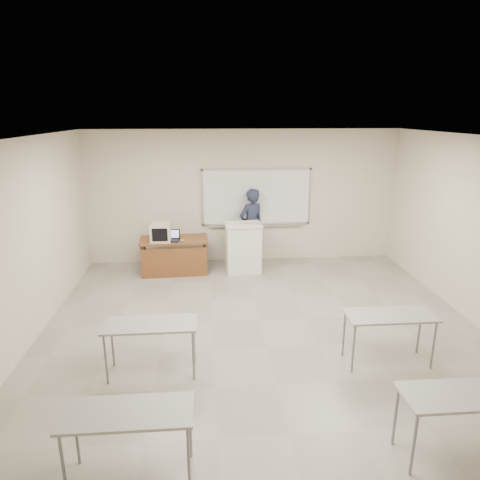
{
  "coord_description": "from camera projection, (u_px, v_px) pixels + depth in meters",
  "views": [
    {
      "loc": [
        -0.84,
        -5.55,
        3.34
      ],
      "look_at": [
        -0.22,
        2.2,
        1.02
      ],
      "focal_mm": 32.0,
      "sensor_mm": 36.0,
      "label": 1
    }
  ],
  "objects": [
    {
      "name": "instructor_desk",
      "position": [
        174.0,
        249.0,
        9.09
      ],
      "size": [
        1.44,
        0.72,
        0.75
      ],
      "rotation": [
        0.0,
        0.0,
        0.05
      ],
      "color": "brown",
      "rests_on": "floor"
    },
    {
      "name": "crt_monitor",
      "position": [
        161.0,
        232.0,
        8.94
      ],
      "size": [
        0.42,
        0.47,
        0.4
      ],
      "rotation": [
        0.0,
        0.0,
        -0.02
      ],
      "color": "#C0B39B",
      "rests_on": "instructor_desk"
    },
    {
      "name": "podium",
      "position": [
        243.0,
        248.0,
        9.21
      ],
      "size": [
        0.77,
        0.56,
        1.08
      ],
      "rotation": [
        0.0,
        0.0,
        0.06
      ],
      "color": "silver",
      "rests_on": "floor"
    },
    {
      "name": "laptop",
      "position": [
        172.0,
        238.0,
        9.0
      ],
      "size": [
        0.3,
        0.28,
        0.22
      ],
      "rotation": [
        0.0,
        0.0,
        -0.11
      ],
      "color": "black",
      "rests_on": "instructor_desk"
    },
    {
      "name": "student_desks",
      "position": [
        284.0,
        358.0,
        4.84
      ],
      "size": [
        4.4,
        2.2,
        0.73
      ],
      "color": "gray",
      "rests_on": "floor"
    },
    {
      "name": "mouse",
      "position": [
        183.0,
        240.0,
        8.95
      ],
      "size": [
        0.11,
        0.09,
        0.04
      ],
      "primitive_type": "ellipsoid",
      "rotation": [
        0.0,
        0.0,
        -0.37
      ],
      "color": "#989A9F",
      "rests_on": "instructor_desk"
    },
    {
      "name": "keyboard",
      "position": [
        251.0,
        224.0,
        8.95
      ],
      "size": [
        0.44,
        0.21,
        0.02
      ],
      "primitive_type": "cube",
      "rotation": [
        0.0,
        0.0,
        -0.16
      ],
      "color": "#C0B39B",
      "rests_on": "podium"
    },
    {
      "name": "presenter",
      "position": [
        251.0,
        226.0,
        9.71
      ],
      "size": [
        0.75,
        0.67,
        1.73
      ],
      "primitive_type": "imported",
      "rotation": [
        0.0,
        0.0,
        3.66
      ],
      "color": "black",
      "rests_on": "floor"
    },
    {
      "name": "floor",
      "position": [
        267.0,
        348.0,
        6.32
      ],
      "size": [
        7.0,
        8.0,
        0.01
      ],
      "primitive_type": "cube",
      "color": "gray",
      "rests_on": "ground"
    },
    {
      "name": "whiteboard",
      "position": [
        256.0,
        198.0,
        9.71
      ],
      "size": [
        2.48,
        0.1,
        1.31
      ],
      "color": "white",
      "rests_on": "floor"
    }
  ]
}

